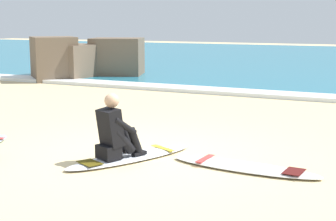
{
  "coord_description": "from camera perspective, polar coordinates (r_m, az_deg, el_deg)",
  "views": [
    {
      "loc": [
        3.71,
        -6.73,
        2.03
      ],
      "look_at": [
        -0.03,
        0.83,
        0.55
      ],
      "focal_mm": 54.56,
      "sensor_mm": 36.0,
      "label": 1
    }
  ],
  "objects": [
    {
      "name": "ground_plane",
      "position": [
        7.95,
        -2.48,
        -4.85
      ],
      "size": [
        80.0,
        80.0,
        0.0
      ],
      "primitive_type": "plane",
      "color": "#CCB584"
    },
    {
      "name": "surfboard_main",
      "position": [
        7.65,
        -4.2,
        -5.18
      ],
      "size": [
        1.37,
        2.22,
        0.08
      ],
      "color": "silver",
      "rests_on": "ground"
    },
    {
      "name": "rock_outcrop_distant",
      "position": [
        18.59,
        -9.37,
        5.59
      ],
      "size": [
        3.63,
        3.89,
        1.5
      ],
      "color": "brown",
      "rests_on": "ground"
    },
    {
      "name": "surfboard_spare_far",
      "position": [
        7.21,
        8.56,
        -6.23
      ],
      "size": [
        2.2,
        0.65,
        0.08
      ],
      "color": "white",
      "rests_on": "ground"
    },
    {
      "name": "surfer_seated",
      "position": [
        7.41,
        -5.92,
        -2.52
      ],
      "size": [
        0.57,
        0.77,
        0.95
      ],
      "color": "black",
      "rests_on": "surfboard_main"
    },
    {
      "name": "breaking_foam",
      "position": [
        14.26,
        10.97,
        1.82
      ],
      "size": [
        80.0,
        0.9,
        0.11
      ],
      "primitive_type": "cube",
      "color": "white",
      "rests_on": "ground"
    }
  ]
}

